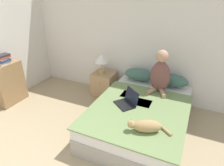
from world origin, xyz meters
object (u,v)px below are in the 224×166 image
laptop_open (127,102)px  bookshelf (9,84)px  bed (141,116)px  person_sitting (160,74)px  pillow_far (172,80)px  cat_tabby (146,126)px  book_stack_top (3,59)px  pillow_near (139,74)px  table_lamp (101,60)px  nightstand (104,84)px

laptop_open → bookshelf: (-2.40, -0.17, -0.10)m
bed → person_sitting: (0.14, 0.55, 0.57)m
pillow_far → bookshelf: bookshelf is taller
cat_tabby → book_stack_top: (-2.84, 0.33, 0.37)m
bed → pillow_near: 0.96m
bed → table_lamp: (-1.10, 0.75, 0.57)m
bookshelf → book_stack_top: (-0.00, -0.00, 0.51)m
person_sitting → table_lamp: bearing=170.5°
laptop_open → bookshelf: bookshelf is taller
person_sitting → bookshelf: (-2.74, -0.83, -0.38)m
nightstand → book_stack_top: bearing=-145.5°
bed → pillow_far: pillow_far is taller
laptop_open → book_stack_top: 2.44m
person_sitting → book_stack_top: 2.87m
pillow_near → cat_tabby: bearing=-69.2°
laptop_open → bed: bearing=65.3°
person_sitting → book_stack_top: (-2.75, -0.83, 0.12)m
person_sitting → bookshelf: bearing=-163.2°
pillow_near → table_lamp: table_lamp is taller
person_sitting → cat_tabby: person_sitting is taller
bed → table_lamp: table_lamp is taller
pillow_near → nightstand: (-0.75, -0.05, -0.33)m
pillow_far → book_stack_top: bearing=-159.0°
cat_tabby → bed: bearing=-91.2°
person_sitting → table_lamp: 1.25m
pillow_near → laptop_open: (0.10, -0.94, -0.07)m
bed → table_lamp: bearing=145.5°
person_sitting → nightstand: person_sitting is taller
person_sitting → table_lamp: size_ratio=1.83×
pillow_far → table_lamp: (-1.41, -0.08, 0.22)m
cat_tabby → nightstand: cat_tabby is taller
cat_tabby → pillow_far: bearing=-115.3°
pillow_near → cat_tabby: (0.55, -1.45, -0.03)m
table_lamp → pillow_near: bearing=6.0°
cat_tabby → bookshelf: bearing=-28.8°
bookshelf → book_stack_top: book_stack_top is taller
pillow_near → laptop_open: bearing=-83.7°
cat_tabby → nightstand: 1.92m
laptop_open → table_lamp: bearing=174.0°
nightstand → pillow_near: bearing=4.2°
bed → person_sitting: 0.80m
pillow_near → person_sitting: size_ratio=0.79×
cat_tabby → pillow_near: bearing=-91.5°
table_lamp → pillow_far: bearing=3.4°
bed → pillow_near: bearing=110.6°
bed → laptop_open: bearing=-152.8°
pillow_far → cat_tabby: 1.45m
laptop_open → nightstand: bearing=171.9°
pillow_near → person_sitting: person_sitting is taller
laptop_open → pillow_far: bearing=99.1°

